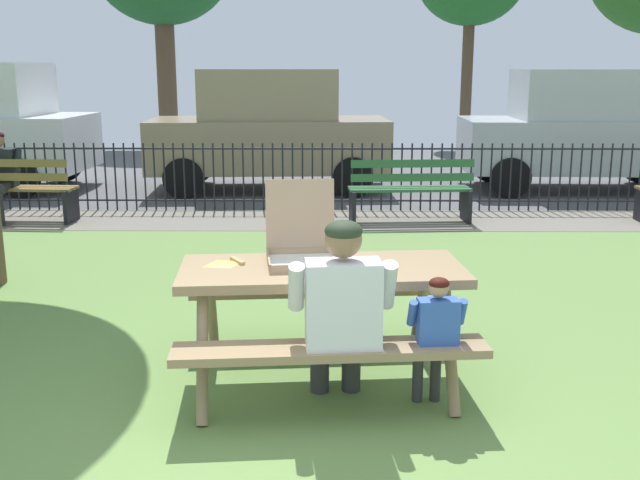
# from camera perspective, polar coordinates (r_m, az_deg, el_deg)

# --- Properties ---
(ground) EXTENTS (28.00, 11.33, 0.02)m
(ground) POSITION_cam_1_polar(r_m,az_deg,el_deg) (5.22, -4.96, -9.59)
(ground) COLOR olive
(cobblestone_walkway) EXTENTS (28.00, 1.40, 0.01)m
(cobblestone_walkway) POSITION_cam_1_polar(r_m,az_deg,el_deg) (9.97, -2.28, 1.52)
(cobblestone_walkway) COLOR slate
(street_asphalt) EXTENTS (28.00, 7.80, 0.01)m
(street_asphalt) POSITION_cam_1_polar(r_m,az_deg,el_deg) (14.50, -1.39, 5.18)
(street_asphalt) COLOR #515154
(picnic_table_foreground) EXTENTS (1.92, 1.63, 0.79)m
(picnic_table_foreground) POSITION_cam_1_polar(r_m,az_deg,el_deg) (4.75, 0.16, -4.07)
(picnic_table_foreground) COLOR #977A58
(picnic_table_foreground) RESTS_ON ground
(pizza_box_open) EXTENTS (0.51, 0.54, 0.51)m
(pizza_box_open) POSITION_cam_1_polar(r_m,az_deg,el_deg) (4.83, -1.39, -0.17)
(pizza_box_open) COLOR tan
(pizza_box_open) RESTS_ON picnic_table_foreground
(pizza_slice_on_table) EXTENTS (0.27, 0.26, 0.02)m
(pizza_slice_on_table) POSITION_cam_1_polar(r_m,az_deg,el_deg) (4.80, -7.24, -1.74)
(pizza_slice_on_table) COLOR #E6C358
(pizza_slice_on_table) RESTS_ON picnic_table_foreground
(adult_at_table) EXTENTS (0.63, 0.62, 1.19)m
(adult_at_table) POSITION_cam_1_polar(r_m,az_deg,el_deg) (4.26, 1.65, -5.26)
(adult_at_table) COLOR #323232
(adult_at_table) RESTS_ON ground
(child_at_table) EXTENTS (0.34, 0.34, 0.85)m
(child_at_table) POSITION_cam_1_polar(r_m,az_deg,el_deg) (4.37, 8.82, -6.89)
(child_at_table) COLOR #353535
(child_at_table) RESTS_ON ground
(iron_fence_streetside) EXTENTS (21.00, 0.03, 0.96)m
(iron_fence_streetside) POSITION_cam_1_polar(r_m,az_deg,el_deg) (10.57, -2.12, 4.92)
(iron_fence_streetside) COLOR black
(iron_fence_streetside) RESTS_ON ground
(park_bench_left) EXTENTS (1.62, 0.54, 0.85)m
(park_bench_left) POSITION_cam_1_polar(r_m,az_deg,el_deg) (10.59, -22.57, 3.52)
(park_bench_left) COLOR olive
(park_bench_left) RESTS_ON ground
(park_bench_center) EXTENTS (1.63, 0.57, 0.85)m
(park_bench_center) POSITION_cam_1_polar(r_m,az_deg,el_deg) (9.81, 6.97, 3.74)
(park_bench_center) COLOR #2B5E35
(park_bench_center) RESTS_ON ground
(parked_car_left) EXTENTS (3.99, 2.02, 1.98)m
(parked_car_left) POSITION_cam_1_polar(r_m,az_deg,el_deg) (12.40, -3.94, 8.52)
(parked_car_left) COLOR gray
(parked_car_left) RESTS_ON ground
(parked_car_center) EXTENTS (3.95, 1.92, 1.98)m
(parked_car_center) POSITION_cam_1_polar(r_m,az_deg,el_deg) (13.06, 19.62, 8.04)
(parked_car_center) COLOR #B5BBBD
(parked_car_center) RESTS_ON ground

